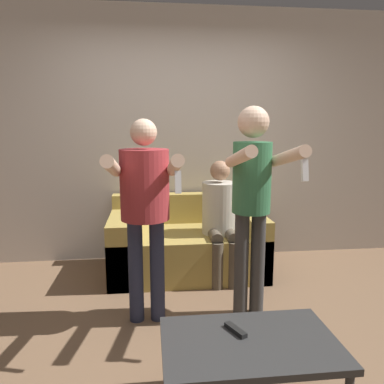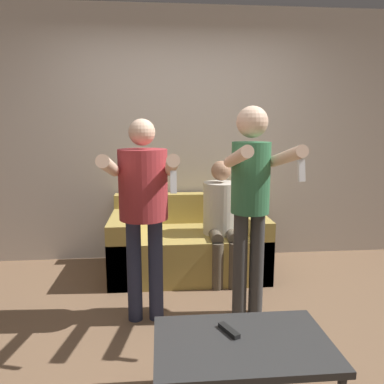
% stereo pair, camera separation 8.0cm
% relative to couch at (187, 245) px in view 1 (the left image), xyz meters
% --- Properties ---
extents(ground_plane, '(14.00, 14.00, 0.00)m').
position_rel_couch_xyz_m(ground_plane, '(-0.04, -1.27, -0.27)').
color(ground_plane, brown).
extents(wall_back, '(6.40, 0.06, 2.70)m').
position_rel_couch_xyz_m(wall_back, '(-0.04, 0.48, 1.08)').
color(wall_back, beige).
rests_on(wall_back, ground_plane).
extents(couch, '(1.51, 0.88, 0.75)m').
position_rel_couch_xyz_m(couch, '(0.00, 0.00, 0.00)').
color(couch, '#AD9347').
rests_on(couch, ground_plane).
extents(person_standing_left, '(0.48, 0.78, 1.52)m').
position_rel_couch_xyz_m(person_standing_left, '(-0.40, -0.97, 0.69)').
color(person_standing_left, '#282D47').
rests_on(person_standing_left, ground_plane).
extents(person_standing_right, '(0.41, 0.73, 1.61)m').
position_rel_couch_xyz_m(person_standing_right, '(0.40, -0.97, 0.73)').
color(person_standing_right, '#383838').
rests_on(person_standing_right, ground_plane).
extents(person_seated, '(0.34, 0.54, 1.14)m').
position_rel_couch_xyz_m(person_seated, '(0.31, -0.19, 0.36)').
color(person_seated, brown).
rests_on(person_seated, ground_plane).
extents(coffee_table, '(0.88, 0.56, 0.41)m').
position_rel_couch_xyz_m(coffee_table, '(0.12, -1.96, 0.10)').
color(coffee_table, '#2D2D2D').
rests_on(coffee_table, ground_plane).
extents(remote_on_table, '(0.10, 0.15, 0.02)m').
position_rel_couch_xyz_m(remote_on_table, '(0.07, -1.88, 0.15)').
color(remote_on_table, black).
rests_on(remote_on_table, coffee_table).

